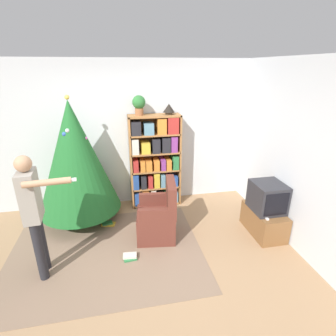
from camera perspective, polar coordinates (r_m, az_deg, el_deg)
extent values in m
plane|color=#9E7A56|center=(3.65, -8.21, -21.45)|extent=(14.00, 14.00, 0.00)
cube|color=silver|center=(4.82, -10.50, 6.93)|extent=(8.00, 0.10, 2.60)
cube|color=silver|center=(3.82, 29.34, 0.69)|extent=(0.10, 8.00, 2.60)
cube|color=#7F6651|center=(3.99, -13.24, -17.43)|extent=(2.67, 2.04, 0.01)
cube|color=#A8703D|center=(4.73, -8.07, 1.06)|extent=(0.03, 0.33, 1.69)
cube|color=#A8703D|center=(4.85, 2.32, 1.76)|extent=(0.03, 0.33, 1.69)
cube|color=#A8703D|center=(4.56, -3.00, 11.29)|extent=(0.91, 0.33, 0.03)
cube|color=#A8703D|center=(4.92, -3.09, 2.04)|extent=(0.91, 0.01, 1.69)
cube|color=#A8703D|center=(5.11, -2.65, -7.22)|extent=(0.88, 0.33, 0.03)
cube|color=#284C93|center=(4.98, -6.69, -6.40)|extent=(0.11, 0.26, 0.24)
cube|color=orange|center=(5.00, -4.97, -5.98)|extent=(0.11, 0.30, 0.27)
cube|color=beige|center=(5.00, -3.29, -5.93)|extent=(0.09, 0.26, 0.27)
cube|color=#232328|center=(5.02, -1.81, -6.20)|extent=(0.10, 0.23, 0.21)
cube|color=#2D7A42|center=(5.05, -0.23, -6.01)|extent=(0.12, 0.25, 0.21)
cube|color=#5B899E|center=(5.10, 1.40, -5.81)|extent=(0.09, 0.29, 0.20)
cube|color=#A8703D|center=(4.96, -2.72, -3.84)|extent=(0.88, 0.33, 0.03)
cube|color=#284C93|center=(4.84, -7.09, -2.66)|extent=(0.10, 0.28, 0.28)
cube|color=#232328|center=(4.85, -5.43, -2.77)|extent=(0.09, 0.27, 0.24)
cube|color=#B22D28|center=(4.86, -3.95, -2.80)|extent=(0.08, 0.25, 0.22)
cube|color=gold|center=(4.89, -2.64, -2.28)|extent=(0.10, 0.30, 0.27)
cube|color=#5B899E|center=(4.91, -1.34, -2.33)|extent=(0.08, 0.31, 0.24)
cube|color=#843889|center=(4.91, 0.14, -2.49)|extent=(0.07, 0.26, 0.22)
cube|color=#284C93|center=(4.94, 1.46, -2.53)|extent=(0.07, 0.25, 0.19)
cube|color=#A8703D|center=(4.83, -2.78, -0.27)|extent=(0.88, 0.33, 0.03)
cube|color=#B22D28|center=(4.73, -7.12, 0.69)|extent=(0.09, 0.30, 0.21)
cube|color=orange|center=(4.75, -5.64, 0.72)|extent=(0.08, 0.31, 0.19)
cube|color=orange|center=(4.74, -4.29, 0.66)|extent=(0.11, 0.25, 0.19)
cube|color=orange|center=(4.75, -2.63, 0.83)|extent=(0.10, 0.25, 0.19)
cube|color=#843889|center=(4.78, -1.24, 1.02)|extent=(0.08, 0.28, 0.20)
cube|color=orange|center=(4.81, -0.07, 1.08)|extent=(0.09, 0.31, 0.19)
cube|color=#2D7A42|center=(4.82, 1.44, 1.45)|extent=(0.10, 0.28, 0.24)
cube|color=#A8703D|center=(4.72, -2.85, 3.49)|extent=(0.88, 0.33, 0.03)
cube|color=beige|center=(4.60, -7.21, 4.82)|extent=(0.12, 0.26, 0.26)
cube|color=gold|center=(4.63, -4.95, 4.51)|extent=(0.15, 0.25, 0.19)
cube|color=#232328|center=(4.63, -2.71, 4.99)|extent=(0.13, 0.24, 0.25)
cube|color=#232328|center=(4.67, -0.59, 5.25)|extent=(0.14, 0.27, 0.27)
cube|color=#843889|center=(4.70, 1.10, 5.43)|extent=(0.11, 0.28, 0.28)
cube|color=#A8703D|center=(4.63, -2.93, 7.42)|extent=(0.88, 0.33, 0.03)
cube|color=#232328|center=(4.52, -7.05, 8.65)|extent=(0.16, 0.24, 0.23)
cube|color=#5B899E|center=(4.55, -4.29, 8.61)|extent=(0.17, 0.25, 0.20)
cube|color=orange|center=(4.59, -1.56, 9.23)|extent=(0.15, 0.30, 0.27)
cube|color=#B22D28|center=(4.63, 0.85, 9.43)|extent=(0.19, 0.30, 0.28)
cube|color=brown|center=(4.45, 20.12, -10.78)|extent=(0.42, 0.74, 0.40)
cube|color=#28282D|center=(4.25, 20.84, -5.91)|extent=(0.44, 0.48, 0.44)
cube|color=black|center=(4.07, 22.60, -7.40)|extent=(0.36, 0.01, 0.35)
cube|color=white|center=(4.12, 20.52, -10.08)|extent=(0.04, 0.12, 0.02)
cylinder|color=#4C3323|center=(4.83, -18.01, -9.92)|extent=(0.36, 0.36, 0.10)
cylinder|color=brown|center=(4.77, -18.16, -8.78)|extent=(0.08, 0.08, 0.12)
cone|color=#1E6028|center=(4.39, -19.57, 2.14)|extent=(1.32, 1.32, 1.80)
sphere|color=silver|center=(4.61, -17.95, 4.11)|extent=(0.06, 0.06, 0.06)
sphere|color=red|center=(4.63, -17.12, 3.24)|extent=(0.04, 0.04, 0.04)
sphere|color=gold|center=(4.81, -12.42, -4.11)|extent=(0.04, 0.04, 0.04)
sphere|color=#B74C93|center=(4.24, -17.47, 6.17)|extent=(0.05, 0.05, 0.05)
sphere|color=silver|center=(4.13, -21.05, 7.60)|extent=(0.06, 0.06, 0.06)
sphere|color=#335BB2|center=(4.16, -21.65, 6.87)|extent=(0.07, 0.07, 0.07)
sphere|color=#335BB2|center=(4.19, -21.84, -5.94)|extent=(0.04, 0.04, 0.04)
sphere|color=silver|center=(4.41, -22.03, 6.88)|extent=(0.07, 0.07, 0.07)
sphere|color=#E5CC4C|center=(4.20, -21.16, 14.19)|extent=(0.07, 0.07, 0.07)
cube|color=brown|center=(4.09, -2.66, -12.19)|extent=(0.63, 0.63, 0.42)
cube|color=brown|center=(3.87, 0.66, -6.38)|extent=(0.19, 0.57, 0.50)
cube|color=brown|center=(4.14, -2.80, -6.77)|extent=(0.51, 0.15, 0.20)
cube|color=brown|center=(3.72, -2.66, -10.24)|extent=(0.51, 0.15, 0.20)
cylinder|color=#232328|center=(3.77, -25.76, -14.40)|extent=(0.11, 0.11, 0.80)
cylinder|color=#232328|center=(3.62, -26.17, -16.02)|extent=(0.11, 0.11, 0.80)
cube|color=gray|center=(3.36, -27.86, -5.44)|extent=(0.21, 0.33, 0.60)
cylinder|color=tan|center=(3.55, -27.22, -4.47)|extent=(0.07, 0.07, 0.48)
cylinder|color=tan|center=(3.04, -24.85, -2.86)|extent=(0.48, 0.11, 0.07)
cube|color=white|center=(3.01, -20.35, -2.44)|extent=(0.11, 0.05, 0.03)
sphere|color=tan|center=(3.22, -29.04, 0.82)|extent=(0.18, 0.18, 0.18)
cylinder|color=#935B38|center=(4.52, -6.28, 12.07)|extent=(0.14, 0.14, 0.12)
sphere|color=#2D7033|center=(4.50, -6.37, 14.07)|extent=(0.22, 0.22, 0.22)
cylinder|color=#473828|center=(4.60, 0.19, 11.84)|extent=(0.12, 0.12, 0.04)
cone|color=black|center=(4.58, 0.19, 12.95)|extent=(0.20, 0.20, 0.14)
cube|color=gold|center=(4.56, -12.86, -11.84)|extent=(0.24, 0.17, 0.03)
cube|color=#2D7A42|center=(4.54, -13.09, -11.60)|extent=(0.18, 0.13, 0.02)
cube|color=#2D7A42|center=(3.83, -8.26, -18.72)|extent=(0.19, 0.16, 0.03)
cube|color=beige|center=(3.82, -8.30, -18.35)|extent=(0.19, 0.13, 0.03)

